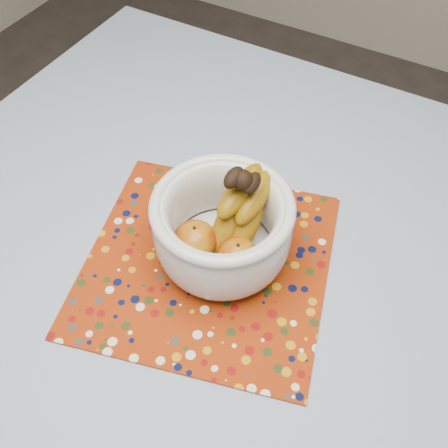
# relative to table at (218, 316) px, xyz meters

# --- Properties ---
(table) EXTENTS (1.20, 1.20, 0.75)m
(table) POSITION_rel_table_xyz_m (0.00, 0.00, 0.00)
(table) COLOR brown
(table) RESTS_ON ground
(tablecloth) EXTENTS (1.32, 1.32, 0.01)m
(tablecloth) POSITION_rel_table_xyz_m (0.00, 0.00, 0.08)
(tablecloth) COLOR slate
(tablecloth) RESTS_ON table
(placemat) EXTENTS (0.49, 0.49, 0.00)m
(placemat) POSITION_rel_table_xyz_m (-0.04, 0.04, 0.09)
(placemat) COLOR maroon
(placemat) RESTS_ON tablecloth
(fruit_bowl) EXTENTS (0.22, 0.23, 0.19)m
(fruit_bowl) POSITION_rel_table_xyz_m (-0.02, 0.07, 0.17)
(fruit_bowl) COLOR silver
(fruit_bowl) RESTS_ON placemat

